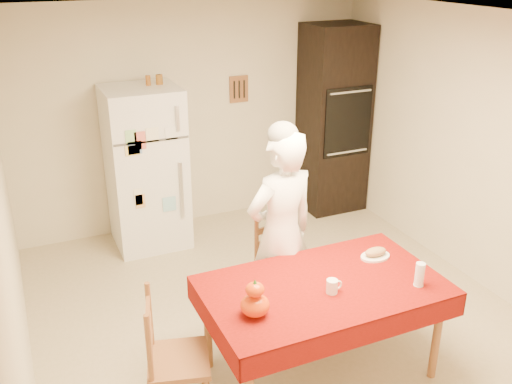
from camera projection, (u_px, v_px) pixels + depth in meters
floor at (280, 319)px, 4.92m from camera, size 4.50×4.50×0.00m
room_shell at (284, 140)px, 4.29m from camera, size 4.02×4.52×2.51m
refrigerator at (146, 168)px, 5.93m from camera, size 0.75×0.74×1.70m
oven_cabinet at (334, 120)px, 6.73m from camera, size 0.70×0.62×2.20m
dining_table at (323, 293)px, 4.05m from camera, size 1.70×1.00×0.76m
chair_far at (282, 267)px, 4.74m from camera, size 0.49×0.47×0.95m
chair_left at (168, 354)px, 3.72m from camera, size 0.49×0.51×0.95m
seated_woman at (281, 235)px, 4.50m from camera, size 0.69×0.52×1.73m
coffee_mug at (332, 286)px, 3.91m from camera, size 0.08×0.08×0.10m
pumpkin_lower at (255, 305)px, 3.66m from camera, size 0.19×0.19×0.14m
pumpkin_upper at (255, 290)px, 3.62m from camera, size 0.12×0.12×0.09m
wine_glass at (420, 274)px, 3.98m from camera, size 0.07×0.07×0.18m
bread_plate at (375, 256)px, 4.38m from camera, size 0.24×0.24×0.02m
bread_loaf at (376, 252)px, 4.36m from camera, size 0.18×0.10×0.06m
spice_jar_left at (148, 80)px, 5.66m from camera, size 0.05×0.05×0.10m
spice_jar_mid at (158, 80)px, 5.70m from camera, size 0.05×0.05×0.10m
spice_jar_right at (160, 79)px, 5.71m from camera, size 0.05×0.05×0.10m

